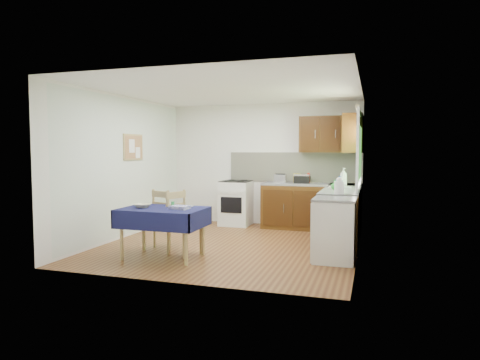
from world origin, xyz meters
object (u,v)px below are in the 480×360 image
(dish_rack, at_px, (340,187))
(chair_far, at_px, (167,217))
(chair_near, at_px, (182,221))
(dining_table, at_px, (163,215))
(toaster, at_px, (280,178))
(sandwich_press, at_px, (302,179))
(kettle, at_px, (339,186))

(dish_rack, bearing_deg, chair_far, -150.32)
(chair_near, bearing_deg, dish_rack, -28.25)
(dining_table, xyz_separation_m, toaster, (1.10, 2.88, 0.37))
(dish_rack, bearing_deg, chair_near, -139.97)
(sandwich_press, xyz_separation_m, dish_rack, (0.79, -0.86, -0.06))
(chair_near, xyz_separation_m, dish_rack, (2.15, 1.76, 0.42))
(chair_near, height_order, sandwich_press, sandwich_press)
(dining_table, bearing_deg, chair_far, 93.64)
(toaster, bearing_deg, dish_rack, -23.93)
(sandwich_press, relative_size, dish_rack, 0.80)
(sandwich_press, bearing_deg, chair_near, -139.58)
(sandwich_press, height_order, kettle, kettle)
(dining_table, height_order, dish_rack, dish_rack)
(chair_near, relative_size, sandwich_press, 3.14)
(dining_table, xyz_separation_m, dish_rack, (2.32, 2.02, 0.31))
(chair_near, distance_m, dish_rack, 2.81)
(toaster, distance_m, dish_rack, 1.50)
(chair_far, relative_size, sandwich_press, 3.08)
(chair_far, xyz_separation_m, chair_near, (0.42, -0.34, 0.01))
(toaster, relative_size, sandwich_press, 0.77)
(dining_table, relative_size, toaster, 5.09)
(chair_far, relative_size, chair_near, 0.98)
(dining_table, distance_m, toaster, 3.11)
(chair_near, bearing_deg, kettle, -49.73)
(dish_rack, relative_size, kettle, 1.51)
(chair_far, distance_m, chair_near, 0.54)
(dining_table, relative_size, dish_rack, 3.15)
(toaster, height_order, kettle, kettle)
(dining_table, distance_m, chair_near, 0.33)
(dining_table, relative_size, chair_far, 1.28)
(chair_near, bearing_deg, chair_far, 73.60)
(chair_near, distance_m, kettle, 2.38)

